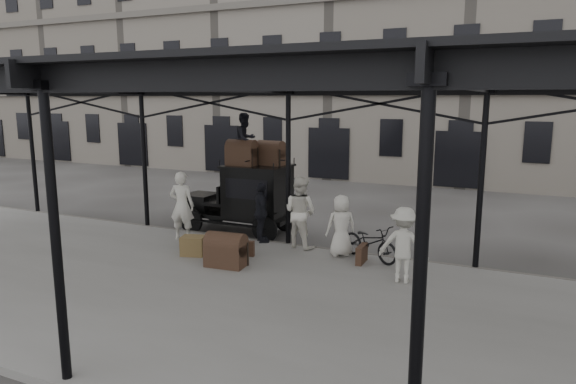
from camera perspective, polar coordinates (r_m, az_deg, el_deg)
name	(u,v)px	position (r m, az deg, el deg)	size (l,w,h in m)	color
ground	(255,269)	(12.91, -3.71, -8.56)	(120.00, 120.00, 0.00)	#383533
platform	(210,294)	(11.27, -8.63, -11.12)	(28.00, 8.00, 0.15)	slate
canopy	(212,77)	(10.74, -8.47, 12.48)	(22.50, 9.00, 4.74)	black
building_frontage	(412,45)	(29.45, 13.60, 15.58)	(64.00, 8.00, 14.00)	slate
taxi	(249,196)	(15.96, -4.39, -0.41)	(3.65, 1.55, 2.18)	black
porter_left	(182,206)	(15.05, -11.71, -1.50)	(0.73, 0.48, 1.99)	beige
porter_midleft	(300,212)	(13.97, 1.36, -2.24)	(0.95, 0.74, 1.96)	silver
porter_centre	(341,226)	(13.32, 5.92, -3.73)	(0.78, 0.51, 1.60)	beige
porter_official	(261,213)	(14.50, -2.99, -2.29)	(1.00, 0.42, 1.71)	black
porter_right	(404,245)	(11.65, 12.72, -5.75)	(1.09, 0.63, 1.70)	beige
bicycle	(370,242)	(13.17, 9.09, -5.50)	(0.61, 1.75, 0.92)	black
porter_roof	(245,139)	(15.66, -4.75, 5.88)	(0.76, 0.60, 1.57)	black
steamer_trunk_roof_near	(242,155)	(15.60, -5.15, 4.16)	(0.89, 0.54, 0.65)	#3F281D
steamer_trunk_roof_far	(271,155)	(15.64, -1.94, 4.15)	(0.84, 0.52, 0.62)	#3F281D
steamer_trunk_platform	(226,252)	(12.64, -6.89, -6.64)	(0.96, 0.58, 0.70)	#3F281D
wicker_hamper	(193,246)	(13.66, -10.47, -5.88)	(0.60, 0.45, 0.50)	brown
suitcase_upright	(362,254)	(12.95, 8.19, -6.84)	(0.15, 0.60, 0.45)	#3F281D
suitcase_flat	(243,248)	(13.44, -5.04, -6.24)	(0.60, 0.15, 0.40)	#3F281D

